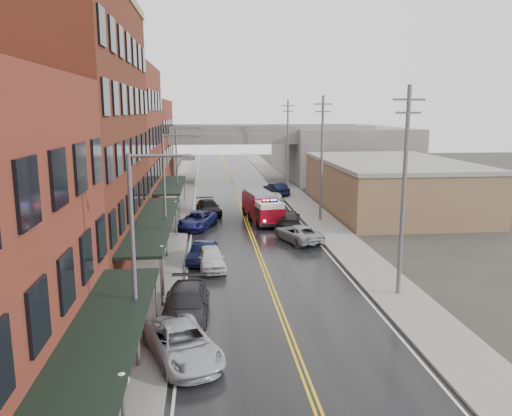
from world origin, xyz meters
TOP-DOWN VIEW (x-y plane):
  - road at (0.00, 30.00)m, footprint 11.00×160.00m
  - sidewalk_left at (-7.30, 30.00)m, footprint 3.00×160.00m
  - sidewalk_right at (7.30, 30.00)m, footprint 3.00×160.00m
  - curb_left at (-5.65, 30.00)m, footprint 0.30×160.00m
  - curb_right at (5.65, 30.00)m, footprint 0.30×160.00m
  - brick_building_b at (-13.30, 23.00)m, footprint 9.00×20.00m
  - brick_building_c at (-13.30, 40.50)m, footprint 9.00×15.00m
  - brick_building_far at (-13.30, 58.00)m, footprint 9.00×20.00m
  - tan_building at (16.00, 40.00)m, footprint 14.00×22.00m
  - right_far_block at (18.00, 70.00)m, footprint 18.00×30.00m
  - awning_0 at (-7.49, 4.00)m, footprint 2.60×16.00m
  - awning_1 at (-7.49, 23.00)m, footprint 2.60×18.00m
  - awning_2 at (-7.49, 40.50)m, footprint 2.60×13.00m
  - globe_lamp_0 at (-6.40, 2.00)m, footprint 0.44×0.44m
  - globe_lamp_1 at (-6.40, 16.00)m, footprint 0.44×0.44m
  - globe_lamp_2 at (-6.40, 30.00)m, footprint 0.44×0.44m
  - street_lamp_0 at (-6.55, 8.00)m, footprint 2.64×0.22m
  - street_lamp_1 at (-6.55, 24.00)m, footprint 2.64×0.22m
  - street_lamp_2 at (-6.55, 40.00)m, footprint 2.64×0.22m
  - utility_pole_0 at (7.20, 15.00)m, footprint 1.80×0.24m
  - utility_pole_1 at (7.20, 35.00)m, footprint 1.80×0.24m
  - utility_pole_2 at (7.20, 55.00)m, footprint 1.80×0.24m
  - overpass at (0.00, 62.00)m, footprint 40.00×10.00m
  - fire_truck at (1.56, 35.38)m, footprint 3.89×7.79m
  - parked_car_left_2 at (-5.00, 8.60)m, footprint 4.15×5.90m
  - parked_car_left_3 at (-5.00, 12.75)m, footprint 2.61×5.82m
  - parked_car_left_4 at (-3.60, 21.20)m, footprint 2.13×4.51m
  - parked_car_left_5 at (-4.19, 22.80)m, footprint 2.35×4.35m
  - parked_car_left_6 at (-4.73, 33.20)m, footprint 4.15×5.96m
  - parked_car_left_7 at (-3.61, 39.20)m, footprint 2.93×5.46m
  - parked_car_right_0 at (3.60, 27.58)m, footprint 3.95×5.62m
  - parked_car_right_1 at (3.81, 33.25)m, footprint 2.95×5.35m
  - parked_car_right_2 at (3.99, 44.32)m, footprint 1.78×4.34m
  - parked_car_right_3 at (5.00, 50.13)m, footprint 2.95×5.24m

SIDE VIEW (x-z plane):
  - road at x=0.00m, z-range 0.00..0.02m
  - sidewalk_left at x=-7.30m, z-range 0.00..0.15m
  - sidewalk_right at x=7.30m, z-range 0.00..0.15m
  - curb_left at x=-5.65m, z-range 0.00..0.15m
  - curb_right at x=5.65m, z-range 0.00..0.15m
  - parked_car_left_5 at x=-4.19m, z-range 0.00..1.36m
  - parked_car_right_0 at x=3.60m, z-range 0.00..1.42m
  - parked_car_right_1 at x=3.81m, z-range 0.00..1.47m
  - parked_car_right_2 at x=3.99m, z-range 0.00..1.48m
  - parked_car_left_4 at x=-3.60m, z-range 0.00..1.49m
  - parked_car_left_2 at x=-5.00m, z-range 0.00..1.50m
  - parked_car_left_7 at x=-3.61m, z-range 0.00..1.50m
  - parked_car_left_6 at x=-4.73m, z-range 0.00..1.51m
  - parked_car_right_3 at x=5.00m, z-range 0.00..1.64m
  - parked_car_left_3 at x=-5.00m, z-range 0.00..1.66m
  - fire_truck at x=1.56m, z-range 0.11..2.86m
  - globe_lamp_0 at x=-6.40m, z-range 0.75..3.87m
  - globe_lamp_1 at x=-6.40m, z-range 0.75..3.87m
  - globe_lamp_2 at x=-6.40m, z-range 0.75..3.87m
  - tan_building at x=16.00m, z-range 0.00..5.00m
  - awning_2 at x=-7.49m, z-range 1.44..4.53m
  - awning_0 at x=-7.49m, z-range 1.44..4.53m
  - awning_1 at x=-7.49m, z-range 1.44..4.53m
  - right_far_block at x=18.00m, z-range 0.00..8.00m
  - street_lamp_0 at x=-6.55m, z-range 0.69..9.69m
  - street_lamp_1 at x=-6.55m, z-range 0.69..9.69m
  - street_lamp_2 at x=-6.55m, z-range 0.69..9.69m
  - overpass at x=0.00m, z-range 2.24..9.74m
  - brick_building_far at x=-13.30m, z-range 0.00..12.00m
  - utility_pole_0 at x=7.20m, z-range 0.31..12.31m
  - utility_pole_1 at x=7.20m, z-range 0.31..12.31m
  - utility_pole_2 at x=7.20m, z-range 0.31..12.31m
  - brick_building_c at x=-13.30m, z-range 0.00..15.00m
  - brick_building_b at x=-13.30m, z-range 0.00..18.00m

